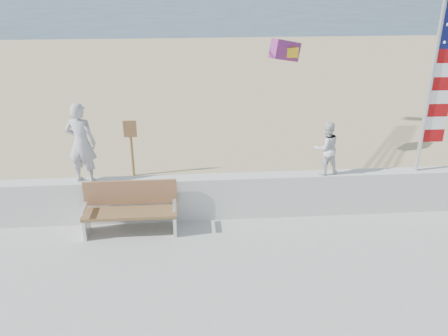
{
  "coord_description": "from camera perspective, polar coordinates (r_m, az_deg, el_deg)",
  "views": [
    {
      "loc": [
        -0.46,
        -6.68,
        5.01
      ],
      "look_at": [
        0.2,
        1.8,
        1.35
      ],
      "focal_mm": 38.0,
      "sensor_mm": 36.0,
      "label": 1
    }
  ],
  "objects": [
    {
      "name": "adult",
      "position": [
        9.46,
        -16.81,
        2.89
      ],
      "size": [
        0.65,
        0.5,
        1.59
      ],
      "primitive_type": "imported",
      "rotation": [
        0.0,
        0.0,
        2.92
      ],
      "color": "#A5A5AB",
      "rests_on": "seawall"
    },
    {
      "name": "sand",
      "position": [
        16.45,
        -2.66,
        5.67
      ],
      "size": [
        90.0,
        40.0,
        0.08
      ],
      "primitive_type": "cube",
      "color": "tan",
      "rests_on": "ground"
    },
    {
      "name": "bench",
      "position": [
        9.36,
        -11.19,
        -4.68
      ],
      "size": [
        1.8,
        0.57,
        1.0
      ],
      "color": "brown",
      "rests_on": "boardwalk"
    },
    {
      "name": "sign",
      "position": [
        11.93,
        -11.11,
        2.9
      ],
      "size": [
        0.32,
        0.07,
        1.46
      ],
      "color": "olive",
      "rests_on": "sand"
    },
    {
      "name": "flag",
      "position": [
        10.12,
        24.33,
        9.76
      ],
      "size": [
        0.5,
        0.08,
        3.5
      ],
      "color": "silver",
      "rests_on": "seawall"
    },
    {
      "name": "child",
      "position": [
        9.71,
        12.19,
        2.35
      ],
      "size": [
        0.62,
        0.54,
        1.1
      ],
      "primitive_type": "imported",
      "rotation": [
        0.0,
        0.0,
        3.4
      ],
      "color": "silver",
      "rests_on": "seawall"
    },
    {
      "name": "seawall",
      "position": [
        9.73,
        -1.27,
        -3.47
      ],
      "size": [
        30.0,
        0.35,
        0.9
      ],
      "primitive_type": "cube",
      "color": "silver",
      "rests_on": "boardwalk"
    },
    {
      "name": "ground",
      "position": [
        8.36,
        -0.42,
        -13.52
      ],
      "size": [
        220.0,
        220.0,
        0.0
      ],
      "primitive_type": "plane",
      "color": "#2B4057",
      "rests_on": "ground"
    },
    {
      "name": "parafoil_kite",
      "position": [
        12.34,
        7.47,
        13.83
      ],
      "size": [
        0.91,
        0.74,
        0.65
      ],
      "color": "red",
      "rests_on": "ground"
    }
  ]
}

